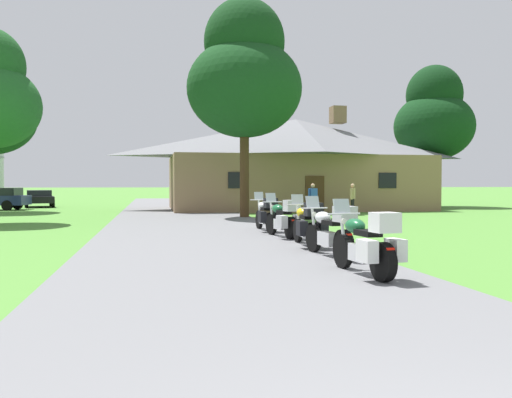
{
  "coord_description": "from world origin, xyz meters",
  "views": [
    {
      "loc": [
        -1.5,
        -1.45,
        1.63
      ],
      "look_at": [
        1.72,
        14.83,
        1.17
      ],
      "focal_mm": 37.19,
      "sensor_mm": 36.0,
      "label": 1
    }
  ],
  "objects_px": {
    "motorcycle_yellow_third_in_row": "(308,225)",
    "motorcycle_white_farthest_in_row": "(266,215)",
    "motorcycle_white_second_in_row": "(331,231)",
    "tree_by_lodge_front": "(244,75)",
    "bystander_blue_shirt_near_lodge": "(313,198)",
    "motorcycle_green_fourth_in_row": "(284,219)",
    "parked_black_sedan_far_left": "(39,198)",
    "tree_right_of_lodge": "(434,117)",
    "motorcycle_green_nearest_to_camera": "(368,245)",
    "bystander_tan_shirt_beside_signpost": "(353,197)"
  },
  "relations": [
    {
      "from": "motorcycle_yellow_third_in_row",
      "to": "bystander_tan_shirt_beside_signpost",
      "type": "xyz_separation_m",
      "value": [
        6.53,
        13.52,
        0.32
      ]
    },
    {
      "from": "motorcycle_white_second_in_row",
      "to": "motorcycle_white_farthest_in_row",
      "type": "distance_m",
      "value": 6.46
    },
    {
      "from": "motorcycle_green_nearest_to_camera",
      "to": "bystander_tan_shirt_beside_signpost",
      "type": "height_order",
      "value": "bystander_tan_shirt_beside_signpost"
    },
    {
      "from": "motorcycle_white_second_in_row",
      "to": "parked_black_sedan_far_left",
      "type": "bearing_deg",
      "value": 103.82
    },
    {
      "from": "motorcycle_white_second_in_row",
      "to": "tree_right_of_lodge",
      "type": "bearing_deg",
      "value": 48.16
    },
    {
      "from": "motorcycle_green_nearest_to_camera",
      "to": "motorcycle_green_fourth_in_row",
      "type": "bearing_deg",
      "value": 82.29
    },
    {
      "from": "tree_by_lodge_front",
      "to": "parked_black_sedan_far_left",
      "type": "xyz_separation_m",
      "value": [
        -12.25,
        15.09,
        -6.19
      ]
    },
    {
      "from": "tree_by_lodge_front",
      "to": "parked_black_sedan_far_left",
      "type": "distance_m",
      "value": 20.39
    },
    {
      "from": "motorcycle_green_fourth_in_row",
      "to": "parked_black_sedan_far_left",
      "type": "relative_size",
      "value": 0.46
    },
    {
      "from": "motorcycle_yellow_third_in_row",
      "to": "tree_by_lodge_front",
      "type": "height_order",
      "value": "tree_by_lodge_front"
    },
    {
      "from": "motorcycle_white_farthest_in_row",
      "to": "tree_by_lodge_front",
      "type": "xyz_separation_m",
      "value": [
        0.59,
        7.64,
        6.22
      ]
    },
    {
      "from": "motorcycle_yellow_third_in_row",
      "to": "bystander_blue_shirt_near_lodge",
      "type": "distance_m",
      "value": 14.0
    },
    {
      "from": "bystander_blue_shirt_near_lodge",
      "to": "motorcycle_yellow_third_in_row",
      "type": "bearing_deg",
      "value": 57.77
    },
    {
      "from": "motorcycle_green_fourth_in_row",
      "to": "bystander_blue_shirt_near_lodge",
      "type": "bearing_deg",
      "value": 59.01
    },
    {
      "from": "motorcycle_yellow_third_in_row",
      "to": "bystander_blue_shirt_near_lodge",
      "type": "height_order",
      "value": "bystander_blue_shirt_near_lodge"
    },
    {
      "from": "motorcycle_green_nearest_to_camera",
      "to": "motorcycle_white_farthest_in_row",
      "type": "bearing_deg",
      "value": 83.02
    },
    {
      "from": "motorcycle_green_nearest_to_camera",
      "to": "motorcycle_white_second_in_row",
      "type": "xyz_separation_m",
      "value": [
        0.2,
        2.47,
        0.01
      ]
    },
    {
      "from": "motorcycle_white_farthest_in_row",
      "to": "tree_by_lodge_front",
      "type": "relative_size",
      "value": 0.2
    },
    {
      "from": "bystander_tan_shirt_beside_signpost",
      "to": "parked_black_sedan_far_left",
      "type": "relative_size",
      "value": 0.37
    },
    {
      "from": "motorcycle_yellow_third_in_row",
      "to": "bystander_tan_shirt_beside_signpost",
      "type": "distance_m",
      "value": 15.02
    },
    {
      "from": "motorcycle_white_second_in_row",
      "to": "motorcycle_yellow_third_in_row",
      "type": "relative_size",
      "value": 1.0
    },
    {
      "from": "motorcycle_white_farthest_in_row",
      "to": "tree_by_lodge_front",
      "type": "distance_m",
      "value": 9.87
    },
    {
      "from": "tree_right_of_lodge",
      "to": "tree_by_lodge_front",
      "type": "xyz_separation_m",
      "value": [
        -15.51,
        -9.87,
        0.41
      ]
    },
    {
      "from": "motorcycle_green_fourth_in_row",
      "to": "tree_right_of_lodge",
      "type": "bearing_deg",
      "value": 41.28
    },
    {
      "from": "motorcycle_white_second_in_row",
      "to": "motorcycle_white_farthest_in_row",
      "type": "xyz_separation_m",
      "value": [
        -0.02,
        6.46,
        -0.01
      ]
    },
    {
      "from": "motorcycle_yellow_third_in_row",
      "to": "tree_by_lodge_front",
      "type": "relative_size",
      "value": 0.2
    },
    {
      "from": "motorcycle_green_nearest_to_camera",
      "to": "tree_right_of_lodge",
      "type": "relative_size",
      "value": 0.21
    },
    {
      "from": "motorcycle_white_second_in_row",
      "to": "tree_by_lodge_front",
      "type": "relative_size",
      "value": 0.2
    },
    {
      "from": "motorcycle_yellow_third_in_row",
      "to": "motorcycle_white_farthest_in_row",
      "type": "relative_size",
      "value": 1.0
    },
    {
      "from": "motorcycle_green_fourth_in_row",
      "to": "tree_by_lodge_front",
      "type": "bearing_deg",
      "value": 77.18
    },
    {
      "from": "tree_right_of_lodge",
      "to": "parked_black_sedan_far_left",
      "type": "xyz_separation_m",
      "value": [
        -27.76,
        5.21,
        -5.78
      ]
    },
    {
      "from": "bystander_tan_shirt_beside_signpost",
      "to": "parked_black_sedan_far_left",
      "type": "distance_m",
      "value": 22.85
    },
    {
      "from": "motorcycle_green_nearest_to_camera",
      "to": "tree_by_lodge_front",
      "type": "relative_size",
      "value": 0.2
    },
    {
      "from": "parked_black_sedan_far_left",
      "to": "tree_by_lodge_front",
      "type": "bearing_deg",
      "value": -63.75
    },
    {
      "from": "motorcycle_yellow_third_in_row",
      "to": "motorcycle_green_fourth_in_row",
      "type": "bearing_deg",
      "value": 92.06
    },
    {
      "from": "motorcycle_yellow_third_in_row",
      "to": "tree_right_of_lodge",
      "type": "distance_m",
      "value": 27.86
    },
    {
      "from": "motorcycle_green_nearest_to_camera",
      "to": "motorcycle_yellow_third_in_row",
      "type": "relative_size",
      "value": 1.0
    },
    {
      "from": "motorcycle_white_farthest_in_row",
      "to": "bystander_blue_shirt_near_lodge",
      "type": "xyz_separation_m",
      "value": [
        4.36,
        8.8,
        0.32
      ]
    },
    {
      "from": "motorcycle_green_fourth_in_row",
      "to": "parked_black_sedan_far_left",
      "type": "distance_m",
      "value": 27.6
    },
    {
      "from": "motorcycle_green_nearest_to_camera",
      "to": "tree_by_lodge_front",
      "type": "distance_m",
      "value": 17.72
    },
    {
      "from": "motorcycle_green_nearest_to_camera",
      "to": "bystander_blue_shirt_near_lodge",
      "type": "xyz_separation_m",
      "value": [
        4.54,
        17.73,
        0.32
      ]
    },
    {
      "from": "motorcycle_yellow_third_in_row",
      "to": "parked_black_sedan_far_left",
      "type": "relative_size",
      "value": 0.46
    },
    {
      "from": "motorcycle_green_fourth_in_row",
      "to": "motorcycle_white_farthest_in_row",
      "type": "bearing_deg",
      "value": 81.36
    },
    {
      "from": "motorcycle_green_fourth_in_row",
      "to": "tree_right_of_lodge",
      "type": "height_order",
      "value": "tree_right_of_lodge"
    },
    {
      "from": "motorcycle_white_second_in_row",
      "to": "tree_by_lodge_front",
      "type": "distance_m",
      "value": 15.42
    },
    {
      "from": "bystander_blue_shirt_near_lodge",
      "to": "bystander_tan_shirt_beside_signpost",
      "type": "relative_size",
      "value": 1.0
    },
    {
      "from": "motorcycle_white_farthest_in_row",
      "to": "motorcycle_yellow_third_in_row",
      "type": "bearing_deg",
      "value": -91.99
    },
    {
      "from": "motorcycle_white_second_in_row",
      "to": "motorcycle_yellow_third_in_row",
      "type": "bearing_deg",
      "value": 80.31
    },
    {
      "from": "motorcycle_green_nearest_to_camera",
      "to": "motorcycle_white_second_in_row",
      "type": "bearing_deg",
      "value": 79.63
    },
    {
      "from": "bystander_blue_shirt_near_lodge",
      "to": "parked_black_sedan_far_left",
      "type": "distance_m",
      "value": 21.24
    }
  ]
}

